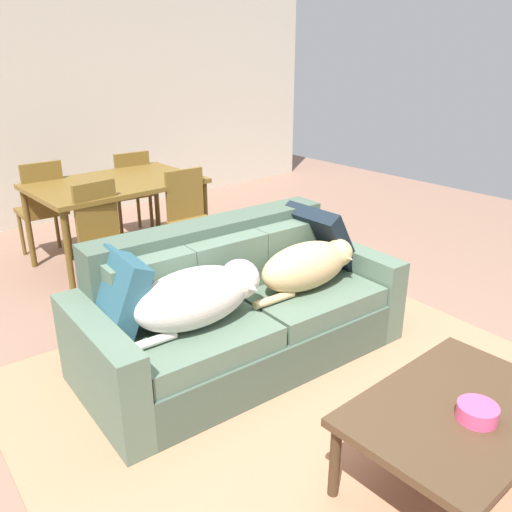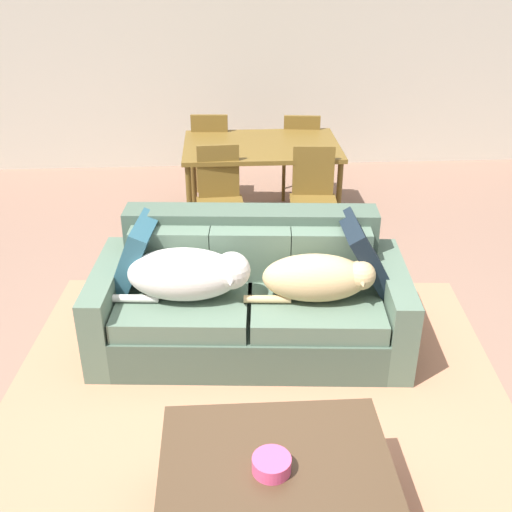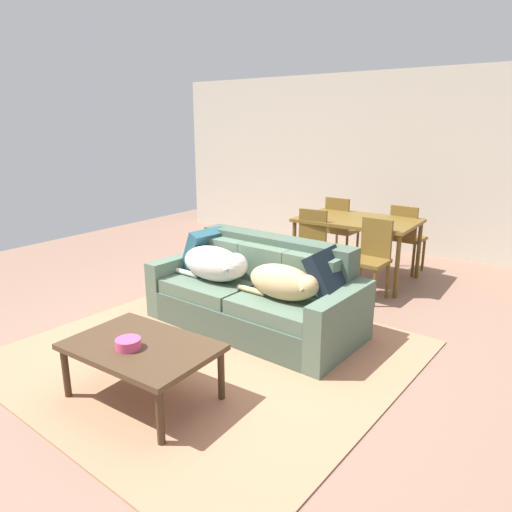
{
  "view_description": "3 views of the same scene",
  "coord_description": "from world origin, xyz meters",
  "px_view_note": "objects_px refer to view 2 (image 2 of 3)",
  "views": [
    {
      "loc": [
        -2.02,
        -2.06,
        1.93
      ],
      "look_at": [
        0.04,
        0.28,
        0.68
      ],
      "focal_mm": 37.67,
      "sensor_mm": 36.0,
      "label": 1
    },
    {
      "loc": [
        -0.26,
        -3.22,
        2.52
      ],
      "look_at": [
        -0.04,
        0.37,
        0.62
      ],
      "focal_mm": 43.36,
      "sensor_mm": 36.0,
      "label": 2
    },
    {
      "loc": [
        2.28,
        -3.19,
        1.9
      ],
      "look_at": [
        -0.07,
        0.29,
        0.72
      ],
      "focal_mm": 32.71,
      "sensor_mm": 36.0,
      "label": 3
    }
  ],
  "objects_px": {
    "dining_chair_near_left": "(220,195)",
    "dining_chair_far_left": "(211,153)",
    "dining_chair_near_right": "(313,195)",
    "dog_on_left_cushion": "(190,274)",
    "throw_pillow_by_left_arm": "(135,253)",
    "coffee_table": "(275,462)",
    "dining_table": "(261,151)",
    "throw_pillow_by_right_arm": "(366,253)",
    "dining_chair_far_right": "(301,151)",
    "bowl_on_coffee_table": "(272,464)",
    "dog_on_right_cushion": "(319,278)",
    "couch": "(250,298)"
  },
  "relations": [
    {
      "from": "dog_on_left_cushion",
      "to": "bowl_on_coffee_table",
      "type": "relative_size",
      "value": 5.24
    },
    {
      "from": "dining_table",
      "to": "dining_chair_far_left",
      "type": "height_order",
      "value": "dining_chair_far_left"
    },
    {
      "from": "dining_chair_near_left",
      "to": "dining_chair_far_left",
      "type": "xyz_separation_m",
      "value": [
        -0.08,
        1.09,
        0.02
      ]
    },
    {
      "from": "dining_chair_near_right",
      "to": "coffee_table",
      "type": "bearing_deg",
      "value": -97.0
    },
    {
      "from": "dog_on_left_cushion",
      "to": "bowl_on_coffee_table",
      "type": "bearing_deg",
      "value": -70.5
    },
    {
      "from": "throw_pillow_by_right_arm",
      "to": "dining_chair_far_left",
      "type": "relative_size",
      "value": 0.5
    },
    {
      "from": "dining_table",
      "to": "dining_chair_far_right",
      "type": "height_order",
      "value": "dining_chair_far_right"
    },
    {
      "from": "throw_pillow_by_left_arm",
      "to": "dining_chair_near_left",
      "type": "height_order",
      "value": "dining_chair_near_left"
    },
    {
      "from": "dog_on_left_cushion",
      "to": "coffee_table",
      "type": "xyz_separation_m",
      "value": [
        0.42,
        -1.37,
        -0.22
      ]
    },
    {
      "from": "couch",
      "to": "dining_chair_near_right",
      "type": "bearing_deg",
      "value": 70.13
    },
    {
      "from": "dog_on_left_cushion",
      "to": "throw_pillow_by_right_arm",
      "type": "distance_m",
      "value": 1.16
    },
    {
      "from": "couch",
      "to": "bowl_on_coffee_table",
      "type": "bearing_deg",
      "value": -85.29
    },
    {
      "from": "dog_on_left_cushion",
      "to": "dining_chair_far_left",
      "type": "distance_m",
      "value": 2.65
    },
    {
      "from": "dog_on_right_cushion",
      "to": "dining_chair_far_left",
      "type": "bearing_deg",
      "value": 108.65
    },
    {
      "from": "coffee_table",
      "to": "dining_chair_near_left",
      "type": "bearing_deg",
      "value": 94.44
    },
    {
      "from": "throw_pillow_by_left_arm",
      "to": "coffee_table",
      "type": "height_order",
      "value": "throw_pillow_by_left_arm"
    },
    {
      "from": "dining_chair_far_left",
      "to": "dining_chair_near_right",
      "type": "bearing_deg",
      "value": 131.97
    },
    {
      "from": "throw_pillow_by_left_arm",
      "to": "bowl_on_coffee_table",
      "type": "bearing_deg",
      "value": -65.91
    },
    {
      "from": "throw_pillow_by_right_arm",
      "to": "bowl_on_coffee_table",
      "type": "distance_m",
      "value": 1.78
    },
    {
      "from": "dining_chair_near_left",
      "to": "dining_table",
      "type": "bearing_deg",
      "value": 50.78
    },
    {
      "from": "coffee_table",
      "to": "bowl_on_coffee_table",
      "type": "xyz_separation_m",
      "value": [
        -0.02,
        -0.09,
        0.08
      ]
    },
    {
      "from": "couch",
      "to": "dining_chair_far_right",
      "type": "xyz_separation_m",
      "value": [
        0.65,
        2.54,
        0.19
      ]
    },
    {
      "from": "throw_pillow_by_left_arm",
      "to": "bowl_on_coffee_table",
      "type": "xyz_separation_m",
      "value": [
        0.77,
        -1.72,
        -0.17
      ]
    },
    {
      "from": "dining_chair_near_right",
      "to": "throw_pillow_by_left_arm",
      "type": "bearing_deg",
      "value": -132.91
    },
    {
      "from": "throw_pillow_by_left_arm",
      "to": "dining_chair_far_right",
      "type": "bearing_deg",
      "value": 59.91
    },
    {
      "from": "dog_on_left_cushion",
      "to": "dining_chair_near_left",
      "type": "distance_m",
      "value": 1.58
    },
    {
      "from": "throw_pillow_by_left_arm",
      "to": "dining_chair_far_left",
      "type": "relative_size",
      "value": 0.48
    },
    {
      "from": "dining_table",
      "to": "coffee_table",
      "type": "bearing_deg",
      "value": -92.78
    },
    {
      "from": "couch",
      "to": "coffee_table",
      "type": "distance_m",
      "value": 1.52
    },
    {
      "from": "bowl_on_coffee_table",
      "to": "dining_chair_far_left",
      "type": "relative_size",
      "value": 0.18
    },
    {
      "from": "couch",
      "to": "throw_pillow_by_left_arm",
      "type": "distance_m",
      "value": 0.83
    },
    {
      "from": "dining_table",
      "to": "bowl_on_coffee_table",
      "type": "bearing_deg",
      "value": -93.09
    },
    {
      "from": "dining_chair_near_left",
      "to": "throw_pillow_by_left_arm",
      "type": "bearing_deg",
      "value": -117.06
    },
    {
      "from": "dog_on_left_cushion",
      "to": "dining_chair_far_right",
      "type": "xyz_separation_m",
      "value": [
        1.04,
        2.69,
        -0.1
      ]
    },
    {
      "from": "dining_chair_far_right",
      "to": "throw_pillow_by_left_arm",
      "type": "bearing_deg",
      "value": 66.25
    },
    {
      "from": "dog_on_left_cushion",
      "to": "throw_pillow_by_left_arm",
      "type": "bearing_deg",
      "value": 149.19
    },
    {
      "from": "coffee_table",
      "to": "dining_table",
      "type": "relative_size",
      "value": 0.73
    },
    {
      "from": "throw_pillow_by_left_arm",
      "to": "throw_pillow_by_right_arm",
      "type": "height_order",
      "value": "throw_pillow_by_right_arm"
    },
    {
      "from": "throw_pillow_by_left_arm",
      "to": "dining_chair_near_right",
      "type": "relative_size",
      "value": 0.5
    },
    {
      "from": "dining_table",
      "to": "dining_chair_far_left",
      "type": "relative_size",
      "value": 1.52
    },
    {
      "from": "dog_on_right_cushion",
      "to": "dog_on_left_cushion",
      "type": "bearing_deg",
      "value": 179.77
    },
    {
      "from": "throw_pillow_by_right_arm",
      "to": "dining_chair_near_left",
      "type": "relative_size",
      "value": 0.52
    },
    {
      "from": "dog_on_left_cushion",
      "to": "dining_chair_near_right",
      "type": "xyz_separation_m",
      "value": [
        1.0,
        1.53,
        -0.11
      ]
    },
    {
      "from": "dog_on_left_cushion",
      "to": "dog_on_right_cushion",
      "type": "height_order",
      "value": "dog_on_left_cushion"
    },
    {
      "from": "throw_pillow_by_right_arm",
      "to": "dining_chair_near_right",
      "type": "distance_m",
      "value": 1.4
    },
    {
      "from": "throw_pillow_by_right_arm",
      "to": "dining_table",
      "type": "relative_size",
      "value": 0.33
    },
    {
      "from": "dog_on_right_cushion",
      "to": "throw_pillow_by_right_arm",
      "type": "xyz_separation_m",
      "value": [
        0.34,
        0.21,
        0.06
      ]
    },
    {
      "from": "bowl_on_coffee_table",
      "to": "dog_on_left_cushion",
      "type": "bearing_deg",
      "value": 105.22
    },
    {
      "from": "dog_on_right_cushion",
      "to": "dining_chair_near_right",
      "type": "height_order",
      "value": "dining_chair_near_right"
    },
    {
      "from": "dining_chair_near_right",
      "to": "dog_on_left_cushion",
      "type": "bearing_deg",
      "value": -118.86
    }
  ]
}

